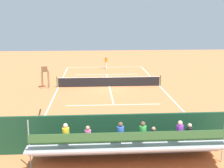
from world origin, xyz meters
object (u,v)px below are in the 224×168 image
courtside_bench (177,134)px  tennis_racket (103,68)px  tennis_ball_far (101,73)px  equipment_bag (143,142)px  tennis_player (106,61)px  tennis_net (109,82)px  tennis_ball_near (107,70)px  bleacher_stand (128,145)px  line_judge (40,126)px  umpire_chair (45,75)px

courtside_bench → tennis_racket: bearing=-82.2°
courtside_bench → tennis_ball_far: size_ratio=27.27×
equipment_bag → tennis_player: 23.23m
courtside_bench → tennis_racket: 23.62m
equipment_bag → tennis_ball_far: (1.64, -20.42, -0.15)m
tennis_net → equipment_bag: tennis_net is taller
tennis_ball_near → tennis_ball_far: bearing=67.6°
equipment_bag → tennis_racket: 23.56m
bleacher_stand → line_judge: (4.46, -2.57, 0.04)m
tennis_net → line_judge: 13.61m
tennis_player → tennis_ball_near: bearing=97.2°
tennis_racket → tennis_ball_far: bearing=84.1°
tennis_net → line_judge: bearing=70.7°
umpire_chair → line_judge: (-1.72, 12.69, -0.30)m
tennis_net → tennis_ball_far: size_ratio=156.06×
tennis_ball_far → tennis_racket: bearing=-95.9°
umpire_chair → tennis_ball_near: 11.29m
tennis_net → courtside_bench: bearing=102.5°
bleacher_stand → umpire_chair: size_ratio=4.23×
tennis_net → tennis_player: size_ratio=5.35×
tennis_net → tennis_ball_near: size_ratio=156.06×
equipment_bag → bleacher_stand: bearing=62.0°
tennis_player → tennis_ball_far: size_ratio=29.18×
tennis_player → tennis_ball_near: size_ratio=29.18×
bleacher_stand → courtside_bench: 3.68m
tennis_racket → bleacher_stand: bearing=90.6°
line_judge → tennis_ball_far: bearing=-101.1°
equipment_bag → umpire_chair: bearing=-61.3°
umpire_chair → equipment_bag: 15.15m
courtside_bench → equipment_bag: bearing=3.9°
tennis_player → tennis_racket: size_ratio=3.29×
bleacher_stand → line_judge: size_ratio=4.70×
bleacher_stand → tennis_ball_near: bearing=-90.6°
courtside_bench → tennis_ball_near: (2.71, -22.31, -0.53)m
equipment_bag → tennis_net: bearing=-85.5°
bleacher_stand → tennis_ball_far: size_ratio=137.27×
courtside_bench → tennis_player: 23.24m
equipment_bag → line_judge: size_ratio=0.47×
umpire_chair → tennis_racket: umpire_chair is taller
umpire_chair → courtside_bench: 16.02m
tennis_ball_far → line_judge: 20.25m
tennis_player → tennis_ball_near: tennis_player is taller
tennis_racket → line_judge: bearing=79.6°
bleacher_stand → tennis_player: (-0.17, -25.20, 0.04)m
umpire_chair → tennis_player: 11.80m
umpire_chair → tennis_racket: (-5.93, -10.27, -1.30)m
tennis_racket → tennis_ball_near: bearing=115.4°
bleacher_stand → tennis_racket: (0.25, -25.52, -0.96)m
tennis_player → tennis_racket: tennis_player is taller
courtside_bench → tennis_ball_far: (3.54, -20.29, -0.53)m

